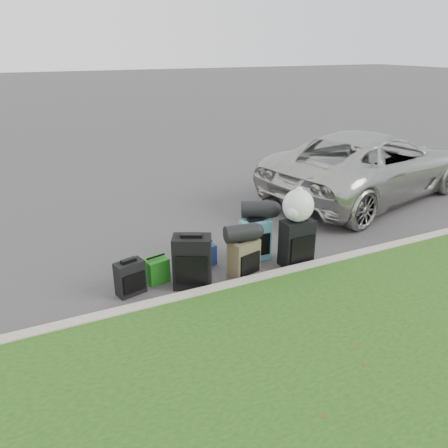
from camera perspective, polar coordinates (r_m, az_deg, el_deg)
name	(u,v)px	position (r m, az deg, el deg)	size (l,w,h in m)	color
ground	(234,257)	(7.46, 1.36, -4.31)	(120.00, 120.00, 0.00)	#383535
curb	(264,279)	(6.65, 5.26, -7.22)	(120.00, 0.18, 0.15)	#9E937F
suv	(369,164)	(10.81, 18.46, 7.42)	(2.55, 5.52, 1.53)	#B7B7B2
suitcase_small_black	(130,278)	(6.44, -12.17, -6.90)	(0.41, 0.22, 0.51)	black
suitcase_large_black_left	(192,262)	(6.44, -4.17, -4.95)	(0.56, 0.33, 0.80)	black
suitcase_olive	(244,259)	(6.73, 2.60, -4.53)	(0.45, 0.28, 0.62)	#433C29
suitcase_teal	(255,240)	(7.29, 4.07, -2.06)	(0.48, 0.28, 0.68)	teal
suitcase_large_black_right	(297,243)	(7.14, 9.46, -2.45)	(0.52, 0.31, 0.77)	black
tote_green	(156,270)	(6.72, -8.81, -5.97)	(0.33, 0.26, 0.37)	#1F751A
tote_navy	(205,255)	(7.15, -2.52, -4.04)	(0.32, 0.25, 0.34)	navy
duffel_left	(241,233)	(6.52, 2.22, -1.17)	(0.26, 0.26, 0.48)	black
duffel_right	(257,209)	(7.23, 4.37, 1.90)	(0.29, 0.29, 0.53)	black
trash_bag	(298,206)	(6.92, 9.67, 2.40)	(0.50, 0.50, 0.50)	silver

